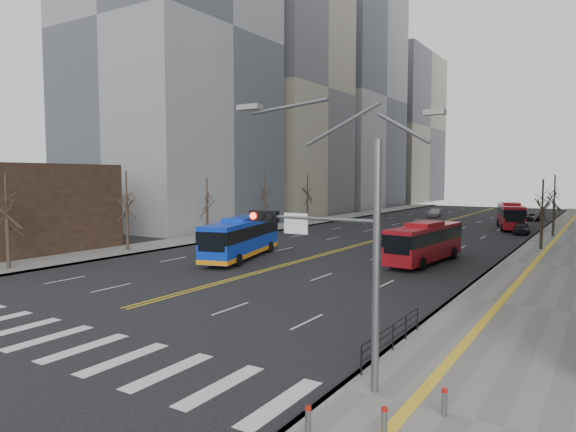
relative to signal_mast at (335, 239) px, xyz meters
The scene contains 17 objects.
ground 14.73m from the signal_mast, behind, with size 220.00×220.00×0.00m, color black.
sidewalk_right 43.43m from the signal_mast, 85.04° to the left, with size 7.00×130.00×0.15m, color slate.
sidewalk_left 52.80m from the signal_mast, 125.14° to the left, with size 5.00×130.00×0.15m, color slate.
crosswalk 14.73m from the signal_mast, behind, with size 26.70×4.00×0.01m.
centerline 54.98m from the signal_mast, 104.56° to the left, with size 0.55×100.00×0.01m.
office_towers 70.52m from the signal_mast, 101.59° to the left, with size 83.00×134.00×58.00m.
signal_mast is the anchor object (origin of this frame).
pedestrian_railing 5.71m from the signal_mast, 82.40° to the left, with size 0.06×6.06×1.02m.
bollards 5.43m from the signal_mast, 40.86° to the right, with size 2.87×3.17×0.78m.
street_trees 38.71m from the signal_mast, 122.76° to the left, with size 35.20×47.20×7.60m.
blue_bus 27.18m from the signal_mast, 133.59° to the left, with size 5.62×12.17×3.47m.
red_bus_near 25.97m from the signal_mast, 100.78° to the left, with size 3.32×10.45×3.28m.
red_bus_far 57.58m from the signal_mast, 93.36° to the left, with size 5.07×11.31×3.50m.
car_white 31.32m from the signal_mast, 135.48° to the left, with size 1.65×4.72×1.56m, color silver.
car_dark_mid 51.81m from the signal_mast, 91.40° to the left, with size 1.72×4.27×1.46m, color black.
car_silver 74.33m from the signal_mast, 103.72° to the left, with size 1.98×4.88×1.42m, color #A7A8AD.
car_dark_far 73.02m from the signal_mast, 92.09° to the left, with size 1.92×4.17×1.16m, color black.
Camera 1 is at (21.19, -12.68, 6.88)m, focal length 32.00 mm.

